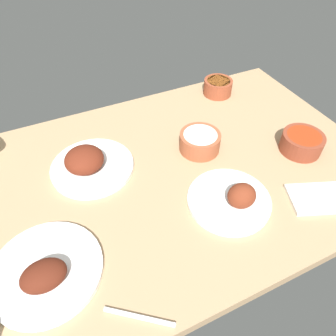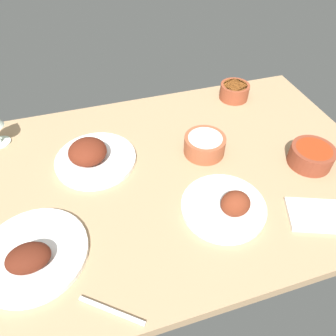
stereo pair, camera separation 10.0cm
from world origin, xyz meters
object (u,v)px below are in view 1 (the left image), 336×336
Objects in this scene: plate_far_side at (233,199)px; bowl_cream at (200,141)px; bowl_sauce at (302,142)px; fork_loose at (139,317)px; bowl_soup at (218,86)px; plate_center_main at (45,272)px; folded_napkin at (317,198)px; plate_near_viewer at (89,163)px.

plate_far_side is 1.76× the size of bowl_cream.
bowl_sauce is 77.25cm from fork_loose.
bowl_cream is 1.18× the size of bowl_soup.
plate_center_main reaches higher than folded_napkin.
bowl_soup is at bearing -80.87° from bowl_sauce.
plate_far_side is at bearing 83.10° from bowl_cream.
bowl_cream is at bearing 85.07° from fork_loose.
plate_far_side is at bearing 137.45° from plate_near_viewer.
plate_far_side is at bearing 16.24° from bowl_sauce.
plate_far_side is at bearing 179.52° from plate_center_main.
bowl_cream is (-56.94, -25.04, 1.76)cm from plate_center_main.
folded_napkin is (10.65, 19.76, -2.90)cm from bowl_sauce.
bowl_soup reaches higher than fork_loose.
plate_center_main is at bearing 23.74° from bowl_cream.
bowl_cream and bowl_sauce have the same top height.
plate_center_main is 1.68× the size of folded_napkin.
bowl_cream is 0.85× the size of fork_loose.
bowl_sauce is at bearing 99.13° from bowl_soup.
plate_near_viewer is 66.09cm from bowl_soup.
bowl_sauce is (-88.61, -9.67, 1.75)cm from plate_center_main.
plate_near_viewer is 2.25× the size of bowl_soup.
folded_napkin is at bearing 172.63° from plate_center_main.
bowl_soup is (7.01, -43.61, -0.05)cm from bowl_sauce.
folded_napkin is at bearing 144.81° from plate_near_viewer.
bowl_soup is at bearing -93.29° from folded_napkin.
plate_far_side is 1.75× the size of bowl_sauce.
bowl_soup is 63.54cm from folded_napkin.
plate_near_viewer is at bearing -35.19° from folded_napkin.
bowl_sauce is (-69.34, 21.63, 0.56)cm from plate_near_viewer.
plate_far_side reaches higher than fork_loose.
bowl_sauce is 0.85× the size of folded_napkin.
plate_near_viewer is 0.96× the size of plate_center_main.
bowl_cream is 37.49cm from bowl_soup.
fork_loose is (39.98, 44.11, -3.11)cm from bowl_cream.
plate_center_main is 53.86cm from plate_far_side.
folded_napkin reaches higher than fork_loose.
plate_center_main is 1.13× the size of plate_far_side.
fork_loose is at bearing 21.85° from bowl_sauce.
bowl_soup is at bearing -146.86° from plate_center_main.
bowl_cream is (-3.08, -25.49, 1.37)cm from plate_far_side.
plate_center_main is at bearing -7.37° from folded_napkin.
bowl_soup is at bearing -131.13° from bowl_cream.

